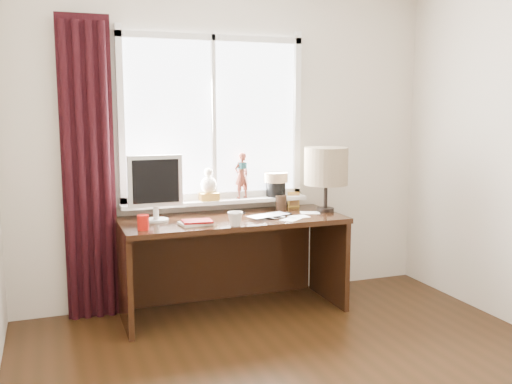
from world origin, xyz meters
name	(u,v)px	position (x,y,z in m)	size (l,w,h in m)	color
wall_back	(230,143)	(0.00, 2.00, 1.30)	(3.50, 2.60, 0.00)	beige
laptop	(268,216)	(0.15, 1.52, 0.76)	(0.33, 0.21, 0.03)	silver
mug	(235,218)	(-0.18, 1.33, 0.80)	(0.11, 0.10, 0.11)	white
red_cup	(143,222)	(-0.81, 1.43, 0.80)	(0.08, 0.08, 0.11)	#A31009
window	(215,143)	(-0.14, 1.95, 1.30)	(1.52, 0.20, 1.40)	white
curtain	(88,172)	(-1.13, 1.91, 1.12)	(0.38, 0.09, 2.25)	black
desk	(229,246)	(-0.10, 1.73, 0.51)	(1.70, 0.70, 0.75)	black
monitor	(155,184)	(-0.67, 1.70, 1.03)	(0.40, 0.18, 0.49)	beige
notebook_stack	(196,223)	(-0.43, 1.47, 0.77)	(0.24, 0.18, 0.03)	beige
brush_holder	(281,202)	(0.37, 1.81, 0.81)	(0.09, 0.09, 0.25)	black
icon_frame	(294,200)	(0.52, 1.89, 0.81)	(0.10, 0.03, 0.13)	gold
table_lamp	(326,167)	(0.68, 1.62, 1.11)	(0.35, 0.35, 0.52)	black
loose_papers	(300,216)	(0.40, 1.50, 0.75)	(0.44, 0.36, 0.00)	white
desk_cables	(268,215)	(0.19, 1.62, 0.75)	(0.46, 0.37, 0.01)	black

